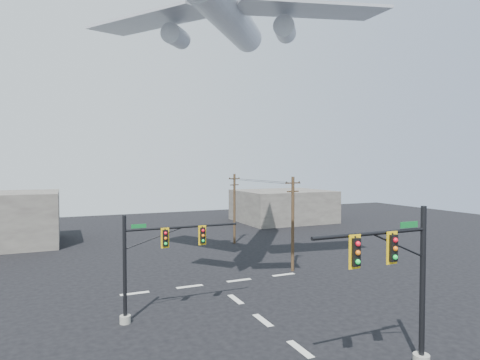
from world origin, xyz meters
name	(u,v)px	position (x,y,z in m)	size (l,w,h in m)	color
ground	(300,349)	(0.00, 0.00, 0.00)	(120.00, 120.00, 0.00)	black
lane_markings	(253,312)	(0.00, 5.33, 0.01)	(14.00, 21.20, 0.01)	beige
signal_mast_near	(402,285)	(2.85, -3.63, 3.82)	(6.23, 0.79, 7.19)	gray
signal_mast_far	(152,262)	(-5.82, 6.74, 3.38)	(7.18, 0.68, 6.18)	gray
utility_pole_a	(293,222)	(7.32, 12.75, 4.21)	(1.60, 0.40, 8.05)	#44321D
utility_pole_b	(234,207)	(7.56, 25.99, 4.21)	(1.57, 0.63, 8.04)	#44321D
power_lines	(259,181)	(7.44, 19.37, 7.46)	(1.71, 13.24, 0.03)	black
airliner	(230,17)	(1.46, 12.54, 20.48)	(20.38, 22.53, 6.55)	#B3B7C0
building_right	(283,206)	(22.00, 40.00, 2.50)	(14.00, 12.00, 5.00)	slate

